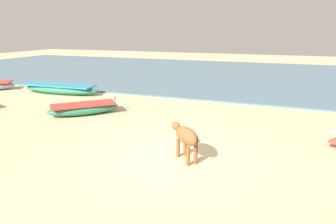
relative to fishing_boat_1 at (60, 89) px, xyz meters
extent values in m
plane|color=beige|center=(9.16, -6.03, -0.30)|extent=(80.00, 80.00, 0.00)
cube|color=slate|center=(9.16, 11.14, -0.26)|extent=(60.00, 20.00, 0.08)
ellipsoid|color=#338C66|center=(0.00, 0.00, -0.02)|extent=(4.93, 1.39, 0.55)
cube|color=#3399BF|center=(0.00, 0.00, 0.21)|extent=(4.34, 1.33, 0.07)
cube|color=olive|center=(0.36, 0.02, 0.13)|extent=(0.17, 0.96, 0.04)
cylinder|color=olive|center=(2.24, 0.12, 0.35)|extent=(0.06, 0.06, 0.20)
ellipsoid|color=#338C66|center=(3.97, -3.16, -0.05)|extent=(2.92, 2.86, 0.49)
cube|color=#CC3F33|center=(3.97, -3.16, 0.16)|extent=(2.64, 2.59, 0.07)
cube|color=olive|center=(4.14, -3.00, 0.08)|extent=(0.68, 0.70, 0.04)
cylinder|color=olive|center=(5.00, -2.18, 0.29)|extent=(0.06, 0.06, 0.20)
ellipsoid|color=brown|center=(9.62, -6.08, 0.44)|extent=(1.07, 1.07, 0.47)
ellipsoid|color=brown|center=(9.11, -5.57, 0.52)|extent=(0.40, 0.40, 0.26)
sphere|color=#2D2119|center=(9.00, -5.46, 0.49)|extent=(0.14, 0.14, 0.10)
cylinder|color=brown|center=(9.31, -5.94, -0.03)|extent=(0.11, 0.11, 0.54)
cylinder|color=brown|center=(9.48, -5.77, -0.03)|extent=(0.11, 0.11, 0.54)
cylinder|color=brown|center=(9.76, -6.38, -0.03)|extent=(0.11, 0.11, 0.54)
cylinder|color=brown|center=(9.92, -6.22, -0.03)|extent=(0.11, 0.11, 0.54)
cylinder|color=#2D2119|center=(10.02, -6.48, 0.39)|extent=(0.04, 0.04, 0.44)
camera|label=1|loc=(11.81, -13.42, 3.29)|focal=31.03mm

